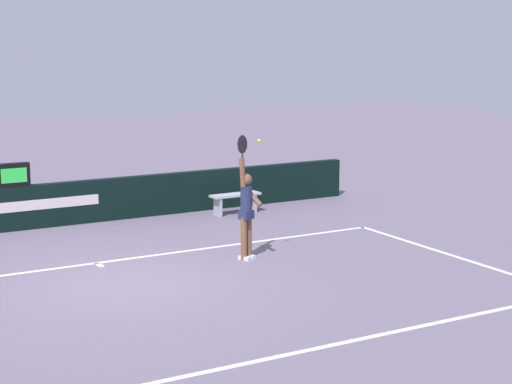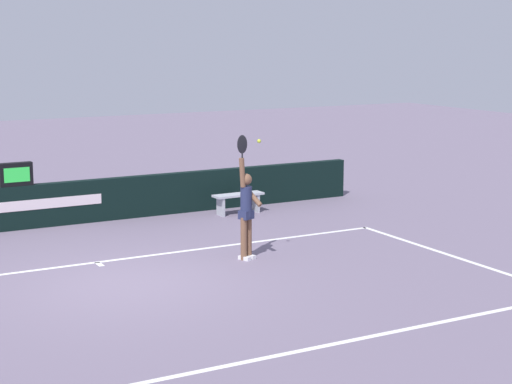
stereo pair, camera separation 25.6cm
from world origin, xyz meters
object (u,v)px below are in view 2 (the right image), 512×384
at_px(speed_display, 16,174).
at_px(courtside_bench_near, 238,199).
at_px(tennis_ball, 259,141).
at_px(tennis_player, 246,208).

distance_m(speed_display, courtside_bench_near, 5.06).
xyz_separation_m(tennis_ball, courtside_bench_near, (1.60, 3.92, -1.87)).
xyz_separation_m(speed_display, tennis_ball, (3.32, -4.70, 1.02)).
bearing_deg(tennis_player, tennis_ball, -40.23).
relative_size(tennis_player, courtside_bench_near, 1.91).
distance_m(speed_display, tennis_ball, 5.85).
xyz_separation_m(tennis_player, courtside_bench_near, (1.78, 3.76, -0.61)).
height_order(speed_display, tennis_ball, tennis_ball).
xyz_separation_m(speed_display, courtside_bench_near, (4.92, -0.78, -0.85)).
xyz_separation_m(speed_display, tennis_player, (3.14, -4.55, -0.24)).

